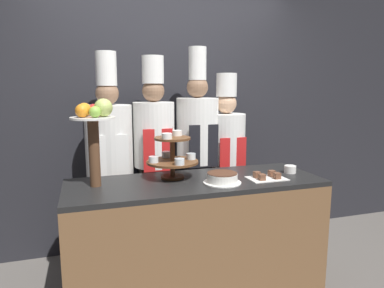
{
  "coord_description": "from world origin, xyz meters",
  "views": [
    {
      "loc": [
        -0.75,
        -1.96,
        1.57
      ],
      "look_at": [
        0.0,
        0.42,
        1.16
      ],
      "focal_mm": 32.0,
      "sensor_mm": 36.0,
      "label": 1
    }
  ],
  "objects_px": {
    "cup_white": "(290,169)",
    "chef_right": "(225,156)",
    "tiered_stand": "(172,156)",
    "chef_left": "(110,157)",
    "fruit_pedestal": "(94,125)",
    "cake_square_tray": "(267,177)",
    "chef_center_left": "(154,151)",
    "chef_center_right": "(197,148)",
    "cake_round": "(222,178)"
  },
  "relations": [
    {
      "from": "cup_white",
      "to": "cake_square_tray",
      "type": "relative_size",
      "value": 0.33
    },
    {
      "from": "tiered_stand",
      "to": "chef_right",
      "type": "height_order",
      "value": "chef_right"
    },
    {
      "from": "fruit_pedestal",
      "to": "chef_left",
      "type": "bearing_deg",
      "value": 77.37
    },
    {
      "from": "chef_left",
      "to": "chef_right",
      "type": "bearing_deg",
      "value": 0.0
    },
    {
      "from": "fruit_pedestal",
      "to": "cake_square_tray",
      "type": "xyz_separation_m",
      "value": [
        1.2,
        -0.18,
        -0.4
      ]
    },
    {
      "from": "tiered_stand",
      "to": "cup_white",
      "type": "distance_m",
      "value": 0.94
    },
    {
      "from": "cup_white",
      "to": "chef_right",
      "type": "xyz_separation_m",
      "value": [
        -0.27,
        0.65,
        -0.0
      ]
    },
    {
      "from": "fruit_pedestal",
      "to": "chef_right",
      "type": "height_order",
      "value": "chef_right"
    },
    {
      "from": "fruit_pedestal",
      "to": "cake_square_tray",
      "type": "relative_size",
      "value": 2.15
    },
    {
      "from": "cake_round",
      "to": "chef_left",
      "type": "distance_m",
      "value": 1.05
    },
    {
      "from": "cake_round",
      "to": "cake_square_tray",
      "type": "xyz_separation_m",
      "value": [
        0.35,
        0.0,
        -0.02
      ]
    },
    {
      "from": "cake_square_tray",
      "to": "chef_center_right",
      "type": "bearing_deg",
      "value": 110.58
    },
    {
      "from": "cup_white",
      "to": "chef_center_right",
      "type": "relative_size",
      "value": 0.05
    },
    {
      "from": "chef_center_right",
      "to": "chef_center_left",
      "type": "bearing_deg",
      "value": 179.99
    },
    {
      "from": "fruit_pedestal",
      "to": "cake_square_tray",
      "type": "distance_m",
      "value": 1.28
    },
    {
      "from": "cup_white",
      "to": "cake_square_tray",
      "type": "height_order",
      "value": "cup_white"
    },
    {
      "from": "cup_white",
      "to": "chef_center_right",
      "type": "distance_m",
      "value": 0.86
    },
    {
      "from": "cake_square_tray",
      "to": "chef_right",
      "type": "xyz_separation_m",
      "value": [
        -0.01,
        0.76,
        0.01
      ]
    },
    {
      "from": "tiered_stand",
      "to": "cake_square_tray",
      "type": "height_order",
      "value": "tiered_stand"
    },
    {
      "from": "cake_square_tray",
      "to": "chef_left",
      "type": "relative_size",
      "value": 0.15
    },
    {
      "from": "fruit_pedestal",
      "to": "cup_white",
      "type": "relative_size",
      "value": 6.54
    },
    {
      "from": "cake_square_tray",
      "to": "chef_left",
      "type": "height_order",
      "value": "chef_left"
    },
    {
      "from": "chef_center_right",
      "to": "cake_round",
      "type": "bearing_deg",
      "value": -95.16
    },
    {
      "from": "chef_left",
      "to": "chef_center_right",
      "type": "bearing_deg",
      "value": 0.0
    },
    {
      "from": "tiered_stand",
      "to": "chef_left",
      "type": "relative_size",
      "value": 0.21
    },
    {
      "from": "fruit_pedestal",
      "to": "chef_center_left",
      "type": "relative_size",
      "value": 0.32
    },
    {
      "from": "tiered_stand",
      "to": "chef_left",
      "type": "height_order",
      "value": "chef_left"
    },
    {
      "from": "cake_square_tray",
      "to": "chef_right",
      "type": "distance_m",
      "value": 0.76
    },
    {
      "from": "cake_round",
      "to": "chef_right",
      "type": "bearing_deg",
      "value": 65.5
    },
    {
      "from": "tiered_stand",
      "to": "cake_square_tray",
      "type": "distance_m",
      "value": 0.71
    },
    {
      "from": "cup_white",
      "to": "chef_center_right",
      "type": "bearing_deg",
      "value": 130.2
    },
    {
      "from": "chef_center_right",
      "to": "chef_right",
      "type": "relative_size",
      "value": 1.13
    },
    {
      "from": "cup_white",
      "to": "chef_right",
      "type": "relative_size",
      "value": 0.05
    },
    {
      "from": "fruit_pedestal",
      "to": "chef_center_left",
      "type": "xyz_separation_m",
      "value": [
        0.51,
        0.58,
        -0.31
      ]
    },
    {
      "from": "chef_center_left",
      "to": "chef_right",
      "type": "height_order",
      "value": "chef_center_left"
    },
    {
      "from": "chef_right",
      "to": "chef_center_right",
      "type": "bearing_deg",
      "value": -179.99
    },
    {
      "from": "tiered_stand",
      "to": "chef_center_left",
      "type": "relative_size",
      "value": 0.21
    },
    {
      "from": "chef_center_left",
      "to": "chef_center_right",
      "type": "xyz_separation_m",
      "value": [
        0.4,
        -0.0,
        0.01
      ]
    },
    {
      "from": "fruit_pedestal",
      "to": "cake_round",
      "type": "bearing_deg",
      "value": -12.57
    },
    {
      "from": "tiered_stand",
      "to": "fruit_pedestal",
      "type": "height_order",
      "value": "fruit_pedestal"
    },
    {
      "from": "cake_round",
      "to": "cake_square_tray",
      "type": "relative_size",
      "value": 0.97
    },
    {
      "from": "tiered_stand",
      "to": "chef_center_right",
      "type": "height_order",
      "value": "chef_center_right"
    },
    {
      "from": "cake_round",
      "to": "cake_square_tray",
      "type": "height_order",
      "value": "cake_round"
    },
    {
      "from": "tiered_stand",
      "to": "chef_right",
      "type": "xyz_separation_m",
      "value": [
        0.65,
        0.53,
        -0.14
      ]
    },
    {
      "from": "tiered_stand",
      "to": "chef_center_left",
      "type": "bearing_deg",
      "value": 93.33
    },
    {
      "from": "cake_round",
      "to": "chef_right",
      "type": "relative_size",
      "value": 0.16
    },
    {
      "from": "fruit_pedestal",
      "to": "chef_center_left",
      "type": "height_order",
      "value": "chef_center_left"
    },
    {
      "from": "tiered_stand",
      "to": "chef_center_right",
      "type": "relative_size",
      "value": 0.2
    },
    {
      "from": "chef_left",
      "to": "chef_center_right",
      "type": "relative_size",
      "value": 0.97
    },
    {
      "from": "cup_white",
      "to": "chef_center_left",
      "type": "relative_size",
      "value": 0.05
    }
  ]
}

